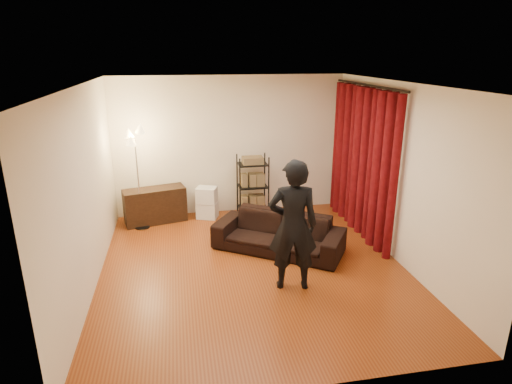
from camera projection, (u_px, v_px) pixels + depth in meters
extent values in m
plane|color=brown|center=(253.00, 267.00, 6.48)|extent=(5.00, 5.00, 0.00)
plane|color=white|center=(253.00, 84.00, 5.63)|extent=(5.00, 5.00, 0.00)
plane|color=#F4E5CB|center=(231.00, 146.00, 8.39)|extent=(5.00, 0.00, 5.00)
plane|color=#F4E5CB|center=(303.00, 264.00, 3.72)|extent=(5.00, 0.00, 5.00)
plane|color=#F4E5CB|center=(86.00, 191.00, 5.66)|extent=(0.00, 5.00, 5.00)
plane|color=#F4E5CB|center=(400.00, 174.00, 6.45)|extent=(0.00, 5.00, 5.00)
cylinder|color=black|center=(368.00, 85.00, 7.09)|extent=(0.04, 2.65, 0.04)
imported|color=black|center=(278.00, 233.00, 6.94)|extent=(2.18, 1.82, 0.61)
imported|color=black|center=(293.00, 226.00, 5.68)|extent=(0.73, 0.54, 1.82)
cube|color=#301E11|center=(155.00, 205.00, 8.12)|extent=(1.21, 0.69, 0.66)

